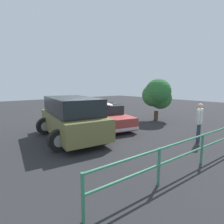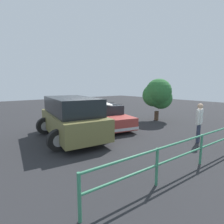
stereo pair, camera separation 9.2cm
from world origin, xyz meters
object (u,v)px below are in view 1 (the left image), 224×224
at_px(person_bystander, 199,119).
at_px(bush_near_left, 157,94).
at_px(suv_car, 72,117).
at_px(sedan_car, 105,116).

bearing_deg(person_bystander, bush_near_left, -120.93).
height_order(suv_car, person_bystander, suv_car).
bearing_deg(suv_car, sedan_car, -162.36).
xyz_separation_m(sedan_car, person_bystander, (-1.36, 4.83, 0.38)).
distance_m(person_bystander, bush_near_left, 4.68).
bearing_deg(sedan_car, suv_car, 17.64).
bearing_deg(bush_near_left, suv_car, -0.64).
bearing_deg(sedan_car, person_bystander, 105.76).
xyz_separation_m(person_bystander, bush_near_left, (-2.37, -3.95, 0.81)).
relative_size(suv_car, person_bystander, 2.85).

